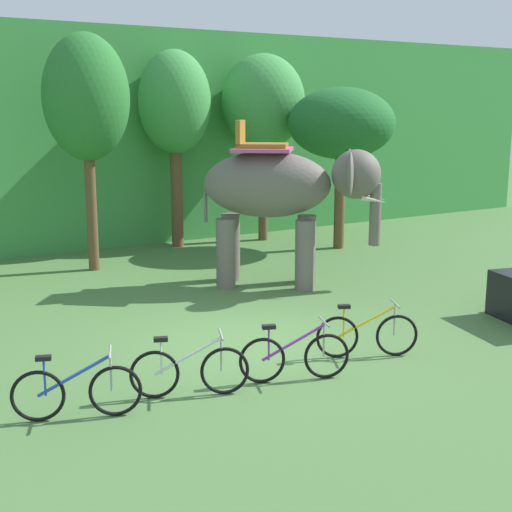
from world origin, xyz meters
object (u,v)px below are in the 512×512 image
object	(u,v)px
bike_white	(190,371)
bike_blue	(77,391)
tree_right	(86,99)
bike_purple	(294,356)
tree_center	(263,103)
tree_center_right	(341,124)
bike_yellow	(367,334)
elephant	(282,191)
tree_far_left	(175,105)

from	to	relation	value
bike_white	bike_blue	bearing A→B (deg)	176.68
tree_right	bike_white	world-z (taller)	tree_right
bike_blue	bike_purple	xyz separation A→B (m)	(3.22, -0.38, 0.00)
tree_right	bike_white	distance (m)	9.49
bike_blue	tree_center	bearing A→B (deg)	47.69
tree_center_right	tree_right	bearing A→B (deg)	172.47
bike_purple	bike_yellow	world-z (taller)	same
tree_center	elephant	bearing A→B (deg)	-117.38
tree_center	elephant	xyz separation A→B (m)	(-2.66, -5.13, -1.98)
tree_far_left	elephant	world-z (taller)	tree_far_left
tree_far_left	tree_center_right	bearing A→B (deg)	-33.74
bike_white	tree_center	bearing A→B (deg)	53.54
tree_center	tree_center_right	xyz separation A→B (m)	(1.22, -2.27, -0.60)
tree_center	tree_far_left	bearing A→B (deg)	172.15
tree_far_left	tree_center_right	xyz separation A→B (m)	(3.96, -2.64, -0.55)
tree_center_right	bike_blue	world-z (taller)	tree_center_right
elephant	bike_purple	distance (m)	6.14
tree_center	tree_center_right	world-z (taller)	tree_center
elephant	tree_right	bearing A→B (deg)	130.15
tree_center_right	bike_purple	bearing A→B (deg)	-131.18
tree_center_right	bike_purple	xyz separation A→B (m)	(-6.90, -7.89, -3.20)
elephant	bike_blue	world-z (taller)	elephant
elephant	bike_purple	size ratio (longest dim) A/B	2.40
bike_purple	tree_center_right	bearing A→B (deg)	48.82
tree_right	tree_center	size ratio (longest dim) A/B	1.04
tree_center	bike_purple	distance (m)	12.25
tree_center	bike_white	bearing A→B (deg)	-126.46
bike_yellow	bike_purple	bearing A→B (deg)	-171.15
tree_far_left	bike_white	bearing A→B (deg)	-113.96
bike_blue	bike_white	bearing A→B (deg)	-3.32
tree_center	bike_yellow	bearing A→B (deg)	-112.33
bike_yellow	tree_center_right	bearing A→B (deg)	55.31
tree_right	bike_blue	bearing A→B (deg)	-109.76
tree_far_left	bike_purple	size ratio (longest dim) A/B	3.49
tree_right	bike_blue	size ratio (longest dim) A/B	3.61
tree_right	bike_yellow	size ratio (longest dim) A/B	3.74
tree_far_left	bike_yellow	distance (m)	11.03
tree_far_left	tree_center	xyz separation A→B (m)	(2.74, -0.38, 0.05)
elephant	bike_purple	bearing A→B (deg)	-121.06
tree_far_left	tree_right	bearing A→B (deg)	-151.39
tree_center_right	bike_blue	bearing A→B (deg)	-143.40
bike_blue	bike_purple	bearing A→B (deg)	-6.64
tree_center_right	elephant	size ratio (longest dim) A/B	1.19
bike_blue	bike_yellow	world-z (taller)	same
elephant	tree_far_left	bearing A→B (deg)	90.83
tree_center	tree_center_right	distance (m)	2.64
bike_yellow	tree_right	bearing A→B (deg)	101.84
tree_center	bike_yellow	world-z (taller)	tree_center
tree_far_left	bike_blue	world-z (taller)	tree_far_left
bike_white	bike_purple	world-z (taller)	same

